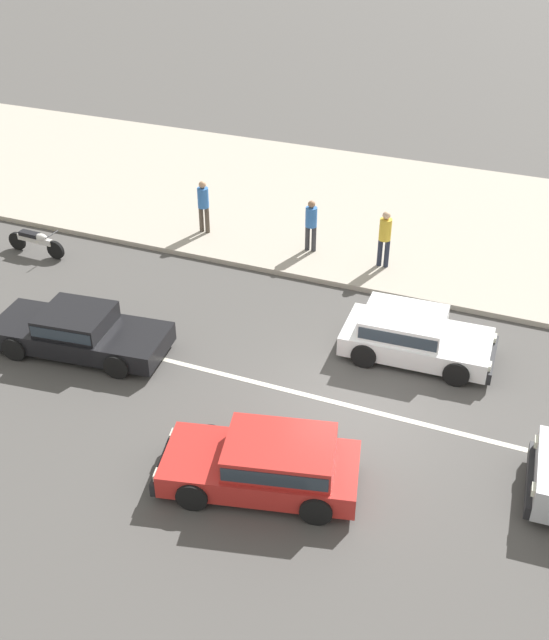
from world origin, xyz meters
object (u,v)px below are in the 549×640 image
sedan_black_1 (78,331)px  pedestrian_mid_kerb (385,235)px  motorcycle_0 (36,241)px  pedestrian_near_clock (311,222)px  hatchback_white_4 (412,334)px  pedestrian_far_end (203,203)px  hatchback_red_3 (267,462)px

sedan_black_1 → pedestrian_mid_kerb: bearing=49.0°
motorcycle_0 → pedestrian_near_clock: (7.53, 3.02, 0.64)m
hatchback_white_4 → pedestrian_mid_kerb: bearing=114.4°
sedan_black_1 → pedestrian_mid_kerb: 8.73m
pedestrian_far_end → hatchback_red_3: bearing=-57.1°
sedan_black_1 → hatchback_red_3: (5.93, -2.49, 0.06)m
pedestrian_far_end → pedestrian_mid_kerb: bearing=-0.8°
pedestrian_near_clock → pedestrian_mid_kerb: size_ratio=0.94×
sedan_black_1 → pedestrian_far_end: pedestrian_far_end is taller
hatchback_red_3 → pedestrian_mid_kerb: size_ratio=2.40×
sedan_black_1 → pedestrian_near_clock: bearing=62.6°
motorcycle_0 → hatchback_white_4: bearing=-4.6°
hatchback_white_4 → pedestrian_near_clock: 5.60m
hatchback_white_4 → motorcycle_0: bearing=175.4°
hatchback_white_4 → motorcycle_0: hatchback_white_4 is taller
hatchback_white_4 → pedestrian_mid_kerb: size_ratio=2.14×
hatchback_red_3 → motorcycle_0: bearing=148.2°
motorcycle_0 → pedestrian_mid_kerb: (9.76, 2.88, 0.71)m
pedestrian_near_clock → pedestrian_far_end: (-3.46, -0.06, 0.06)m
pedestrian_mid_kerb → hatchback_red_3: bearing=-88.6°
hatchback_white_4 → pedestrian_near_clock: (-3.96, 3.94, 0.48)m
hatchback_red_3 → pedestrian_far_end: pedestrian_far_end is taller
hatchback_red_3 → motorcycle_0: (-9.98, 6.18, -0.16)m
sedan_black_1 → pedestrian_near_clock: size_ratio=2.85×
hatchback_red_3 → pedestrian_near_clock: pedestrian_near_clock is taller
pedestrian_mid_kerb → pedestrian_far_end: bearing=179.2°
sedan_black_1 → pedestrian_mid_kerb: (5.71, 6.58, 0.60)m
pedestrian_near_clock → pedestrian_mid_kerb: 2.24m
hatchback_white_4 → pedestrian_mid_kerb: (-1.73, 3.80, 0.55)m
sedan_black_1 → pedestrian_near_clock: (3.48, 6.71, 0.53)m
sedan_black_1 → hatchback_red_3: hatchback_red_3 is taller
pedestrian_far_end → hatchback_white_4: bearing=-27.6°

